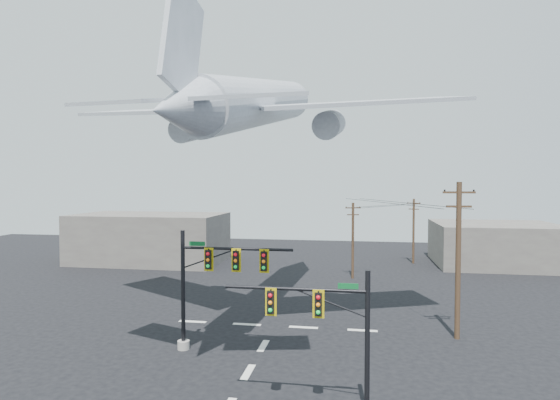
% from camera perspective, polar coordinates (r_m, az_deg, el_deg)
% --- Properties ---
extents(lane_markings, '(14.00, 21.20, 0.01)m').
position_cam_1_polar(lane_markings, '(27.47, -3.23, -19.15)').
color(lane_markings, silver).
rests_on(lane_markings, ground).
extents(signal_mast_near, '(6.47, 0.70, 6.32)m').
position_cam_1_polar(signal_mast_near, '(20.80, 6.73, -16.33)').
color(signal_mast_near, gray).
rests_on(signal_mast_near, ground).
extents(signal_mast_far, '(6.98, 0.79, 7.14)m').
position_cam_1_polar(signal_mast_far, '(28.23, -8.58, -10.03)').
color(signal_mast_far, gray).
rests_on(signal_mast_far, ground).
extents(utility_pole_a, '(2.01, 0.33, 10.02)m').
position_cam_1_polar(utility_pole_a, '(31.93, 20.90, -6.53)').
color(utility_pole_a, '#472E1E').
rests_on(utility_pole_a, ground).
extents(utility_pole_b, '(1.58, 0.42, 7.86)m').
position_cam_1_polar(utility_pole_b, '(49.02, 8.87, -4.71)').
color(utility_pole_b, '#472E1E').
rests_on(utility_pole_b, ground).
extents(utility_pole_c, '(1.55, 0.70, 7.94)m').
position_cam_1_polar(utility_pole_c, '(59.64, 15.97, -3.49)').
color(utility_pole_c, '#472E1E').
rests_on(utility_pole_c, ground).
extents(power_lines, '(8.68, 28.04, 1.00)m').
position_cam_1_polar(power_lines, '(45.54, 13.25, -0.49)').
color(power_lines, black).
extents(airliner, '(29.29, 30.84, 8.72)m').
position_cam_1_polar(airliner, '(34.56, -2.75, 11.64)').
color(airliner, silver).
extents(building_left, '(18.00, 10.00, 6.00)m').
position_cam_1_polar(building_left, '(60.75, -15.57, -4.48)').
color(building_left, slate).
rests_on(building_left, ground).
extents(building_right, '(14.00, 12.00, 5.00)m').
position_cam_1_polar(building_right, '(62.26, 24.77, -4.91)').
color(building_right, slate).
rests_on(building_right, ground).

